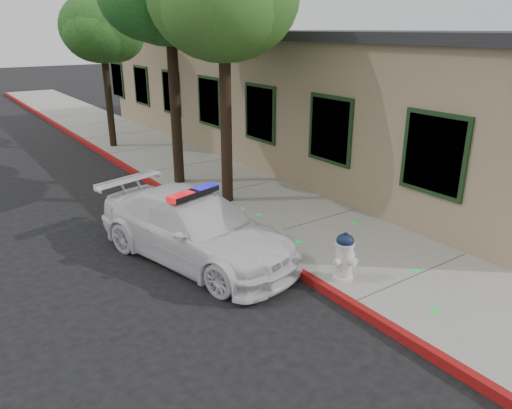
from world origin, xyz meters
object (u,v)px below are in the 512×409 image
(police_car, at_px, (195,227))
(street_tree_near, at_px, (224,2))
(clapboard_building, at_px, (307,92))
(street_tree_far, at_px, (103,31))
(fire_hydrant, at_px, (344,256))

(police_car, distance_m, street_tree_near, 5.20)
(police_car, bearing_deg, street_tree_near, 31.35)
(clapboard_building, distance_m, street_tree_near, 7.29)
(street_tree_far, bearing_deg, fire_hydrant, -91.21)
(clapboard_building, height_order, fire_hydrant, clapboard_building)
(fire_hydrant, height_order, street_tree_far, street_tree_far)
(police_car, relative_size, fire_hydrant, 5.51)
(police_car, xyz_separation_m, street_tree_near, (2.12, 2.21, 4.21))
(clapboard_building, height_order, police_car, clapboard_building)
(fire_hydrant, bearing_deg, police_car, 115.33)
(clapboard_building, bearing_deg, police_car, -143.11)
(fire_hydrant, bearing_deg, street_tree_far, 81.56)
(street_tree_far, bearing_deg, street_tree_near, -87.99)
(police_car, height_order, street_tree_far, street_tree_far)
(fire_hydrant, distance_m, street_tree_far, 12.90)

